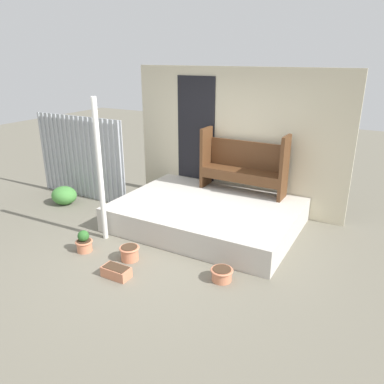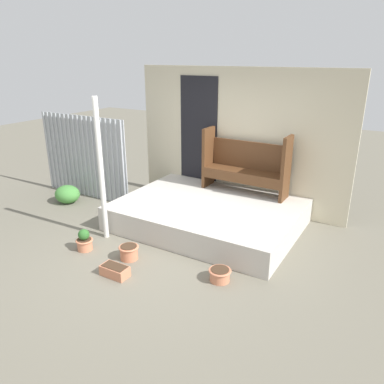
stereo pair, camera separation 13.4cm
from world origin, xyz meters
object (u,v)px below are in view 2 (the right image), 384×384
Objects in this scene: flower_pot_right at (220,274)px; planter_box_rect at (115,271)px; shrub_by_fence at (67,194)px; flower_pot_left at (84,241)px; support_post at (101,171)px; bench at (246,163)px; flower_pot_middle at (129,252)px.

planter_box_rect is at bearing -154.28° from flower_pot_right.
shrub_by_fence reaches higher than planter_box_rect.
flower_pot_left is at bearing -172.11° from flower_pot_right.
support_post is 5.83× the size of planter_box_rect.
bench is 3.08m from flower_pot_left.
bench reaches higher than flower_pot_left.
planter_box_rect is at bearing -30.68° from shrub_by_fence.
planter_box_rect is at bearing -19.65° from flower_pot_left.
flower_pot_left is at bearing 160.35° from planter_box_rect.
support_post is 4.39× the size of shrub_by_fence.
flower_pot_middle is (0.75, 0.13, -0.03)m from flower_pot_left.
shrub_by_fence is (-1.70, 0.74, -0.94)m from support_post.
bench is at bearing 53.90° from support_post.
flower_pot_middle is (-0.74, -2.44, -0.83)m from bench.
flower_pot_right is at bearing -13.60° from shrub_by_fence.
flower_pot_left is 0.88× the size of planter_box_rect.
shrub_by_fence is at bearing 166.40° from flower_pot_right.
shrub_by_fence is at bearing 156.55° from support_post.
bench is 3.57m from shrub_by_fence.
support_post reaches higher than flower_pot_middle.
flower_pot_right is (1.38, 0.17, -0.02)m from flower_pot_middle.
flower_pot_left is 0.66× the size of shrub_by_fence.
flower_pot_middle reaches higher than flower_pot_right.
flower_pot_right is 3.97m from shrub_by_fence.
flower_pot_middle is at bearing -106.10° from bench.
support_post is 6.62× the size of flower_pot_left.
flower_pot_left reaches higher than planter_box_rect.
planter_box_rect is (0.12, -0.44, -0.04)m from flower_pot_middle.
support_post is at bearing -125.26° from bench.
flower_pot_middle is 0.77× the size of planter_box_rect.
flower_pot_left is (-1.50, -2.57, -0.80)m from bench.
support_post is at bearing 154.98° from flower_pot_middle.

